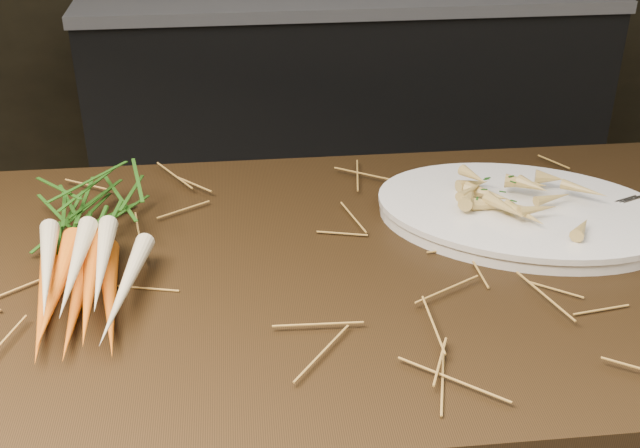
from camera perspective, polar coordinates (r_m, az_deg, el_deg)
The scene contains 6 objects.
back_counter at distance 3.02m, azimuth 1.74°, elevation 8.75°, with size 1.82×0.62×0.84m.
straw_bedding at distance 1.08m, azimuth -0.28°, elevation -2.55°, with size 1.40×0.60×0.02m, color olive, non-canonical shape.
root_veg_bunch at distance 1.12m, azimuth -16.26°, elevation -0.73°, with size 0.18×0.45×0.08m.
serving_platter at distance 1.22m, azimuth 14.19°, elevation 0.58°, with size 0.43×0.28×0.02m, color white, non-canonical shape.
roasted_veg_heap at distance 1.21m, azimuth 14.39°, elevation 2.04°, with size 0.21×0.15×0.05m, color #A48743, non-canonical shape.
serving_fork at distance 1.21m, azimuth 21.35°, elevation -0.20°, with size 0.01×0.16×0.00m, color silver.
Camera 1 is at (-0.09, -0.62, 1.48)m, focal length 45.00 mm.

